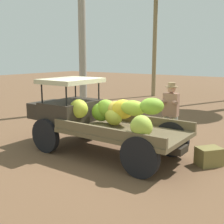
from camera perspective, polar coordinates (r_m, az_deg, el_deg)
The scene contains 4 objects.
ground_plane at distance 7.65m, azimuth -0.80°, elevation -7.82°, with size 60.00×60.00×0.00m, color brown.
truck at distance 7.41m, azimuth -3.18°, elevation -0.99°, with size 4.51×1.84×1.88m.
farmer at distance 7.95m, azimuth 11.58°, elevation 0.26°, with size 0.52×0.48×1.78m.
wooden_crate at distance 7.02m, azimuth 18.71°, elevation -8.36°, with size 0.55×0.40×0.42m, color olive.
Camera 1 is at (-4.35, 5.78, 2.47)m, focal length 45.98 mm.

